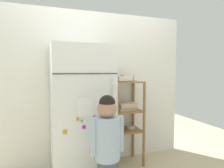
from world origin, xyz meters
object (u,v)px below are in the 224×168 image
object	(u,v)px
refrigerator	(81,112)
pantry_shelf_unit	(126,113)
child_standing	(107,138)
fruit_bin	(123,78)

from	to	relation	value
refrigerator	pantry_shelf_unit	size ratio (longest dim) A/B	1.38
child_standing	pantry_shelf_unit	xyz separation A→B (m)	(0.49, 0.66, 0.06)
child_standing	fruit_bin	distance (m)	0.98
refrigerator	fruit_bin	distance (m)	0.73
refrigerator	pantry_shelf_unit	bearing A→B (deg)	10.97
child_standing	pantry_shelf_unit	world-z (taller)	pantry_shelf_unit
child_standing	pantry_shelf_unit	bearing A→B (deg)	53.39
fruit_bin	pantry_shelf_unit	bearing A→B (deg)	-24.46
refrigerator	fruit_bin	size ratio (longest dim) A/B	7.14
pantry_shelf_unit	fruit_bin	size ratio (longest dim) A/B	5.17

